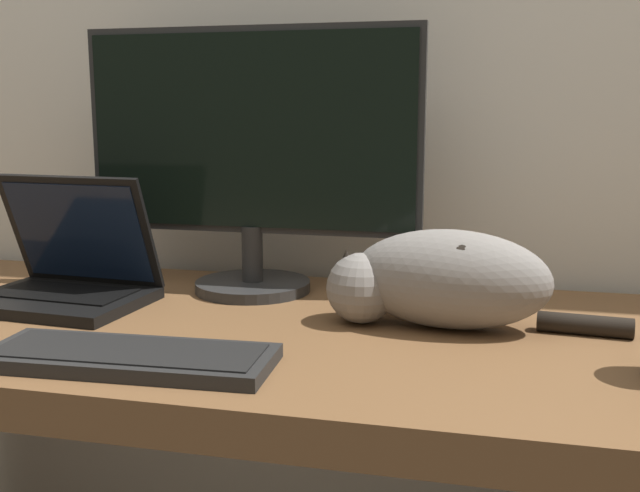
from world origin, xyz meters
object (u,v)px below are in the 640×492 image
(monitor, at_px, (251,153))
(cat, at_px, (439,278))
(laptop, at_px, (66,278))
(external_keyboard, at_px, (129,357))

(monitor, distance_m, cat, 0.44)
(monitor, bearing_deg, laptop, -150.81)
(external_keyboard, height_order, cat, cat)
(monitor, xyz_separation_m, laptop, (-0.30, -0.17, -0.22))
(monitor, distance_m, external_keyboard, 0.51)
(laptop, relative_size, cat, 0.65)
(laptop, xyz_separation_m, cat, (0.66, 0.01, 0.03))
(external_keyboard, bearing_deg, laptop, 131.37)
(external_keyboard, bearing_deg, cat, 32.91)
(external_keyboard, relative_size, cat, 0.84)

